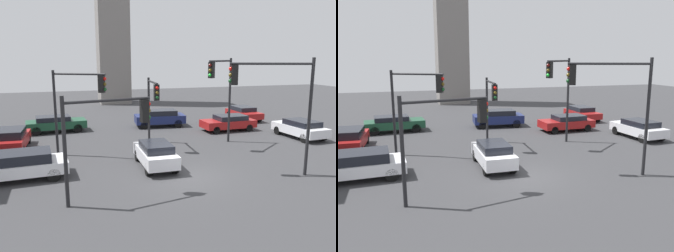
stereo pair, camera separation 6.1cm
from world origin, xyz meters
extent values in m
plane|color=#38383A|center=(0.00, 0.00, 0.00)|extent=(94.43, 94.43, 0.00)
cylinder|color=black|center=(5.47, 6.00, 2.95)|extent=(0.16, 0.16, 5.90)
cylinder|color=black|center=(4.29, 5.11, 5.71)|extent=(2.44, 1.87, 0.12)
cube|color=black|center=(3.30, 4.37, 5.16)|extent=(0.45, 0.45, 1.00)
sphere|color=#4C0F0C|center=(3.14, 4.25, 5.46)|extent=(0.20, 0.20, 0.20)
sphere|color=#594714|center=(3.14, 4.25, 5.16)|extent=(0.20, 0.20, 0.20)
sphere|color=green|center=(3.14, 4.25, 4.86)|extent=(0.20, 0.20, 0.20)
cylinder|color=black|center=(5.97, -1.64, 2.98)|extent=(0.16, 0.16, 5.97)
cylinder|color=black|center=(4.10, -0.89, 5.66)|extent=(3.79, 1.60, 0.12)
cube|color=black|center=(2.46, -0.25, 5.11)|extent=(0.42, 0.42, 1.00)
sphere|color=red|center=(2.27, -0.17, 5.41)|extent=(0.20, 0.20, 0.20)
sphere|color=#594714|center=(2.27, -0.17, 5.11)|extent=(0.20, 0.20, 0.20)
sphere|color=#14471E|center=(2.27, -0.17, 4.81)|extent=(0.20, 0.20, 0.20)
cylinder|color=black|center=(0.03, 7.59, 2.29)|extent=(0.16, 0.16, 4.58)
cylinder|color=black|center=(-0.06, 6.14, 4.36)|extent=(0.30, 2.91, 0.12)
cube|color=black|center=(-0.14, 4.94, 3.81)|extent=(0.34, 0.34, 1.00)
sphere|color=red|center=(-0.15, 4.74, 4.11)|extent=(0.20, 0.20, 0.20)
sphere|color=#594714|center=(-0.15, 4.74, 3.81)|extent=(0.20, 0.20, 0.20)
sphere|color=#14471E|center=(-0.15, 4.74, 3.51)|extent=(0.20, 0.20, 0.20)
cylinder|color=black|center=(-6.20, 6.02, 2.61)|extent=(0.16, 0.16, 5.21)
cylinder|color=black|center=(-4.77, 5.17, 5.00)|extent=(2.92, 1.80, 0.12)
cube|color=black|center=(-3.55, 4.45, 4.45)|extent=(0.44, 0.44, 1.00)
sphere|color=red|center=(-3.38, 4.35, 4.75)|extent=(0.20, 0.20, 0.20)
sphere|color=#594714|center=(-3.38, 4.35, 4.45)|extent=(0.20, 0.20, 0.20)
sphere|color=#14471E|center=(-3.38, 4.35, 4.15)|extent=(0.20, 0.20, 0.20)
cylinder|color=black|center=(-5.83, -2.03, 2.27)|extent=(0.16, 0.16, 4.54)
cylinder|color=black|center=(-4.01, -1.67, 4.25)|extent=(3.67, 0.83, 0.12)
cube|color=black|center=(-2.44, -1.37, 3.70)|extent=(0.38, 0.38, 1.00)
sphere|color=red|center=(-2.24, -1.33, 4.00)|extent=(0.20, 0.20, 0.20)
sphere|color=#594714|center=(-2.24, -1.33, 3.70)|extent=(0.20, 0.20, 0.20)
sphere|color=#14471E|center=(-2.24, -1.33, 3.40)|extent=(0.20, 0.20, 0.20)
cube|color=silver|center=(-8.01, 2.04, 0.62)|extent=(4.71, 2.34, 0.58)
cube|color=black|center=(-7.78, 2.05, 1.13)|extent=(2.68, 1.96, 0.53)
cylinder|color=black|center=(-6.40, 1.31, 0.33)|extent=(0.68, 0.41, 0.66)
cylinder|color=black|center=(-6.51, 2.97, 0.33)|extent=(0.68, 0.41, 0.66)
cube|color=navy|center=(2.29, 12.71, 0.69)|extent=(4.41, 2.29, 0.69)
cube|color=black|center=(2.50, 12.69, 1.22)|extent=(2.52, 1.89, 0.47)
cylinder|color=black|center=(0.78, 12.07, 0.35)|extent=(0.72, 0.40, 0.69)
cylinder|color=black|center=(0.92, 13.62, 0.35)|extent=(0.72, 0.40, 0.69)
cylinder|color=black|center=(3.66, 11.80, 0.35)|extent=(0.72, 0.40, 0.69)
cylinder|color=black|center=(3.80, 13.36, 0.35)|extent=(0.72, 0.40, 0.69)
cube|color=maroon|center=(10.86, 13.33, 0.61)|extent=(1.96, 4.11, 0.56)
cube|color=black|center=(10.85, 13.54, 1.07)|extent=(1.69, 2.32, 0.44)
cylinder|color=black|center=(11.65, 11.97, 0.33)|extent=(0.35, 0.67, 0.66)
cylinder|color=black|center=(10.13, 11.93, 0.33)|extent=(0.35, 0.67, 0.66)
cylinder|color=black|center=(11.58, 14.73, 0.33)|extent=(0.35, 0.67, 0.66)
cylinder|color=black|center=(10.06, 14.70, 0.33)|extent=(0.35, 0.67, 0.66)
cube|color=silver|center=(-1.04, 2.00, 0.66)|extent=(1.75, 3.96, 0.67)
cube|color=black|center=(-1.05, 1.81, 1.18)|extent=(1.52, 2.22, 0.45)
cylinder|color=black|center=(-1.72, 3.35, 0.32)|extent=(0.31, 0.65, 0.65)
cylinder|color=black|center=(-0.33, 3.33, 0.32)|extent=(0.31, 0.65, 0.65)
cylinder|color=black|center=(-1.76, 0.68, 0.32)|extent=(0.31, 0.65, 0.65)
cylinder|color=black|center=(-0.37, 0.66, 0.32)|extent=(0.31, 0.65, 0.65)
cube|color=maroon|center=(-9.10, 8.21, 0.62)|extent=(2.17, 4.46, 0.63)
cube|color=black|center=(-9.11, 7.99, 1.16)|extent=(1.84, 2.53, 0.53)
cylinder|color=black|center=(-9.82, 9.73, 0.31)|extent=(0.38, 0.63, 0.61)
cylinder|color=black|center=(-8.22, 9.65, 0.31)|extent=(0.38, 0.63, 0.61)
cylinder|color=black|center=(-8.38, 6.69, 0.31)|extent=(0.38, 0.63, 0.61)
cube|color=silver|center=(11.19, 5.57, 0.64)|extent=(2.21, 4.38, 0.63)
cube|color=black|center=(11.20, 5.36, 1.14)|extent=(1.85, 2.49, 0.45)
cylinder|color=black|center=(10.30, 6.97, 0.32)|extent=(0.39, 0.66, 0.64)
cylinder|color=black|center=(11.88, 7.07, 0.32)|extent=(0.39, 0.66, 0.64)
cylinder|color=black|center=(10.49, 4.07, 0.32)|extent=(0.39, 0.66, 0.64)
cylinder|color=black|center=(12.07, 4.18, 0.32)|extent=(0.39, 0.66, 0.64)
cube|color=#19472D|center=(-6.28, 13.07, 0.64)|extent=(4.76, 2.30, 0.59)
cube|color=black|center=(-6.51, 13.05, 1.11)|extent=(2.72, 1.90, 0.41)
cylinder|color=black|center=(-4.79, 13.99, 0.35)|extent=(0.72, 0.40, 0.69)
cylinder|color=black|center=(-4.66, 12.42, 0.35)|extent=(0.72, 0.40, 0.69)
cylinder|color=black|center=(-7.91, 13.73, 0.35)|extent=(0.72, 0.40, 0.69)
cylinder|color=black|center=(-7.78, 12.16, 0.35)|extent=(0.72, 0.40, 0.69)
cube|color=maroon|center=(7.18, 9.43, 0.60)|extent=(4.39, 2.04, 0.60)
cube|color=black|center=(7.39, 9.43, 1.07)|extent=(2.47, 1.76, 0.42)
cylinder|color=black|center=(5.72, 8.60, 0.30)|extent=(0.60, 0.36, 0.59)
cylinder|color=black|center=(5.68, 10.18, 0.30)|extent=(0.60, 0.36, 0.59)
cylinder|color=black|center=(8.67, 8.67, 0.30)|extent=(0.60, 0.36, 0.59)
cylinder|color=black|center=(8.63, 10.26, 0.30)|extent=(0.60, 0.36, 0.59)
cube|color=gray|center=(0.96, 29.63, 11.69)|extent=(3.86, 3.86, 23.39)
camera|label=1|loc=(-5.91, -15.89, 6.04)|focal=37.23mm
camera|label=2|loc=(-5.85, -15.90, 6.04)|focal=37.23mm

